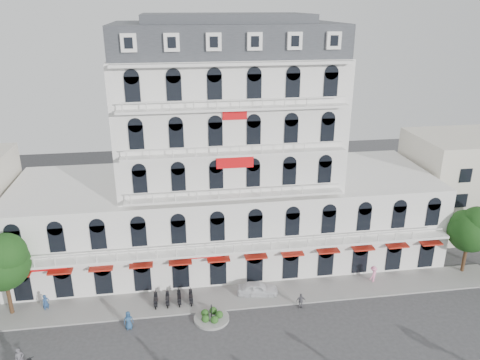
% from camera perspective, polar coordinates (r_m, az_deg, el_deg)
% --- Properties ---
extents(sidewalk, '(53.00, 4.00, 0.16)m').
position_cam_1_polar(sidewalk, '(46.69, -0.05, -14.02)').
color(sidewalk, gray).
rests_on(sidewalk, ground).
extents(main_building, '(45.00, 15.00, 25.80)m').
position_cam_1_polar(main_building, '(50.14, -1.57, 1.24)').
color(main_building, silver).
rests_on(main_building, ground).
extents(flank_building_east, '(14.00, 10.00, 12.00)m').
position_cam_1_polar(flank_building_east, '(63.98, 25.95, -0.30)').
color(flank_building_east, beige).
rests_on(flank_building_east, ground).
extents(traffic_island, '(3.20, 3.20, 1.60)m').
position_cam_1_polar(traffic_island, '(43.90, -3.49, -16.34)').
color(traffic_island, gray).
rests_on(traffic_island, ground).
extents(parked_scooter_row, '(4.40, 1.80, 1.10)m').
position_cam_1_polar(parked_scooter_row, '(46.24, -8.09, -14.77)').
color(parked_scooter_row, black).
rests_on(parked_scooter_row, ground).
extents(tree_west_inner, '(4.76, 4.76, 8.25)m').
position_cam_1_polar(tree_west_inner, '(46.39, -27.02, -8.68)').
color(tree_west_inner, '#382314').
rests_on(tree_west_inner, ground).
extents(tree_east_inner, '(4.40, 4.37, 7.57)m').
position_cam_1_polar(tree_east_inner, '(53.46, 26.31, -5.26)').
color(tree_east_inner, '#382314').
rests_on(tree_east_inner, ground).
extents(parked_car, '(4.12, 2.09, 1.35)m').
position_cam_1_polar(parked_car, '(46.76, 2.15, -13.10)').
color(parked_car, white).
rests_on(parked_car, ground).
extents(pedestrian_left, '(0.93, 0.70, 1.72)m').
position_cam_1_polar(pedestrian_left, '(43.58, -13.44, -16.29)').
color(pedestrian_left, navy).
rests_on(pedestrian_left, ground).
extents(pedestrian_mid, '(0.94, 0.47, 1.55)m').
position_cam_1_polar(pedestrian_mid, '(45.26, 7.43, -14.41)').
color(pedestrian_mid, slate).
rests_on(pedestrian_mid, ground).
extents(pedestrian_right, '(1.36, 1.32, 1.87)m').
position_cam_1_polar(pedestrian_right, '(50.19, 15.93, -11.04)').
color(pedestrian_right, pink).
rests_on(pedestrian_right, ground).
extents(pedestrian_far, '(0.75, 0.70, 1.72)m').
position_cam_1_polar(pedestrian_far, '(47.93, -22.58, -13.70)').
color(pedestrian_far, navy).
rests_on(pedestrian_far, ground).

